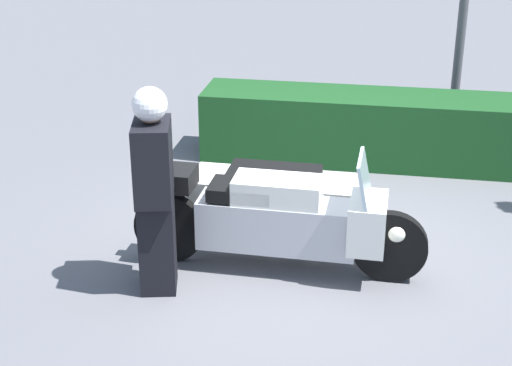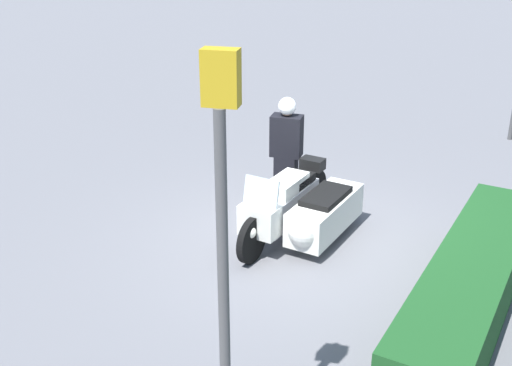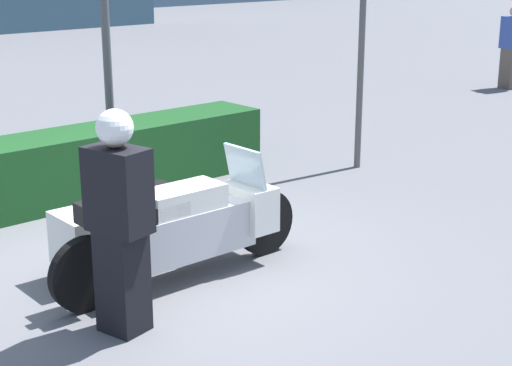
% 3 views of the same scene
% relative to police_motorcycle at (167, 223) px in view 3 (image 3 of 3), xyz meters
% --- Properties ---
extents(ground_plane, '(160.00, 160.00, 0.00)m').
position_rel_police_motorcycle_xyz_m(ground_plane, '(0.05, 0.03, -0.47)').
color(ground_plane, slate).
extents(police_motorcycle, '(2.69, 1.17, 1.16)m').
position_rel_police_motorcycle_xyz_m(police_motorcycle, '(0.00, 0.00, 0.00)').
color(police_motorcycle, black).
rests_on(police_motorcycle, ground).
extents(officer_rider, '(0.40, 0.55, 1.83)m').
position_rel_police_motorcycle_xyz_m(officer_rider, '(-1.01, -0.81, 0.49)').
color(officer_rider, black).
rests_on(officer_rider, ground).
extents(hedge_bush_curbside, '(4.52, 0.85, 0.84)m').
position_rel_police_motorcycle_xyz_m(hedge_bush_curbside, '(0.88, 2.60, -0.05)').
color(hedge_bush_curbside, '#19471E').
rests_on(hedge_bush_curbside, ground).
extents(pedestrian_bystander, '(0.43, 0.57, 1.81)m').
position_rel_police_motorcycle_xyz_m(pedestrian_bystander, '(11.74, 3.44, 0.44)').
color(pedestrian_bystander, brown).
rests_on(pedestrian_bystander, ground).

